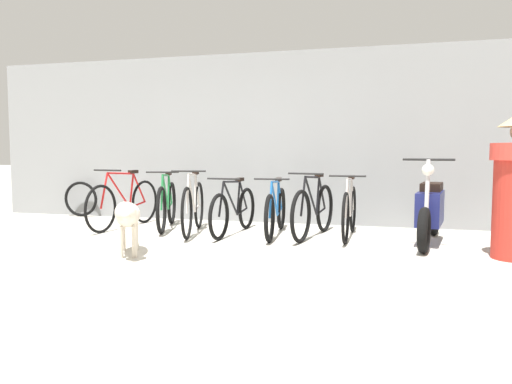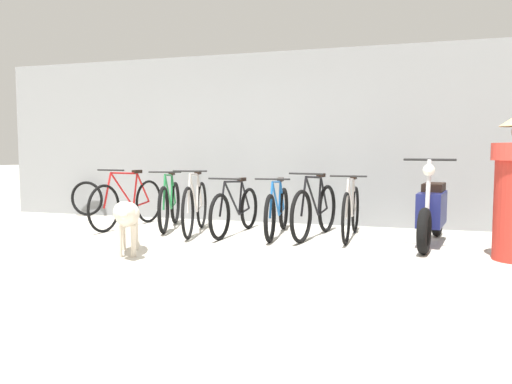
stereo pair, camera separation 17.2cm
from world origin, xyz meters
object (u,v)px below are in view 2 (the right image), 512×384
bicycle_1 (170,205)px  bicycle_4 (277,211)px  bicycle_2 (195,207)px  motorcycle (432,212)px  spare_tire_left (87,199)px  bicycle_5 (315,211)px  bicycle_0 (128,203)px  bicycle_3 (236,210)px  stray_dog (127,216)px  bicycle_6 (351,211)px

bicycle_1 → bicycle_4: bearing=68.7°
bicycle_1 → bicycle_2: (0.54, -0.28, 0.02)m
bicycle_1 → motorcycle: size_ratio=0.87×
spare_tire_left → motorcycle: bearing=-11.1°
spare_tire_left → bicycle_5: bearing=-13.4°
bicycle_0 → motorcycle: 4.33m
bicycle_3 → stray_dog: bearing=-18.6°
bicycle_1 → bicycle_6: (2.67, -0.06, -0.00)m
bicycle_6 → motorcycle: motorcycle is taller
bicycle_4 → spare_tire_left: (-3.76, 1.02, -0.02)m
stray_dog → spare_tire_left: (-2.49, 2.75, -0.13)m
bicycle_5 → spare_tire_left: bearing=-93.4°
bicycle_5 → motorcycle: size_ratio=0.89×
bicycle_4 → stray_dog: size_ratio=1.57×
bicycle_4 → spare_tire_left: bicycle_4 is taller
bicycle_0 → stray_dog: (1.08, -1.80, 0.07)m
bicycle_1 → motorcycle: (3.67, -0.25, 0.06)m
motorcycle → bicycle_3: bearing=-82.0°
bicycle_6 → stray_dog: 2.89m
stray_dog → motorcycle: bearing=89.6°
bicycle_6 → spare_tire_left: size_ratio=2.68×
bicycle_5 → bicycle_3: bearing=-76.6°
bicycle_4 → motorcycle: (1.98, -0.11, 0.08)m
bicycle_4 → motorcycle: motorcycle is taller
stray_dog → bicycle_5: bearing=107.3°
spare_tire_left → bicycle_1: bearing=-23.0°
bicycle_0 → bicycle_4: bearing=94.2°
bicycle_6 → spare_tire_left: bicycle_6 is taller
bicycle_1 → spare_tire_left: size_ratio=2.56×
bicycle_4 → bicycle_6: bicycle_6 is taller
bicycle_1 → bicycle_2: size_ratio=0.96×
bicycle_2 → bicycle_6: bearing=83.2°
bicycle_0 → bicycle_1: bicycle_0 is taller
bicycle_0 → bicycle_2: (1.20, -0.21, 0.00)m
bicycle_2 → bicycle_4: 1.16m
motorcycle → bicycle_4: bearing=-84.2°
bicycle_1 → bicycle_5: bicycle_5 is taller
spare_tire_left → bicycle_2: bearing=-24.0°
bicycle_4 → motorcycle: bearing=82.0°
bicycle_1 → stray_dog: (0.42, -1.87, 0.08)m
motorcycle → spare_tire_left: bearing=-92.1°
bicycle_1 → motorcycle: bearing=69.4°
bicycle_0 → motorcycle: (4.33, -0.18, 0.04)m
bicycle_6 → spare_tire_left: bearing=-100.5°
motorcycle → spare_tire_left: motorcycle is taller
bicycle_2 → bicycle_4: bearing=84.4°
bicycle_2 → spare_tire_left: size_ratio=2.66×
bicycle_0 → bicycle_6: size_ratio=1.06×
bicycle_1 → motorcycle: 3.68m
stray_dog → bicycle_3: bearing=130.8°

